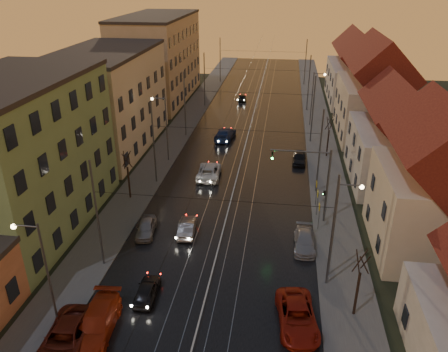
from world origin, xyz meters
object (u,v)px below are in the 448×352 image
at_px(street_lamp_2, 164,123).
at_px(parked_left_3, 146,228).
at_px(street_lamp_3, 315,94).
at_px(driving_car_3, 225,134).
at_px(parked_right_2, 299,158).
at_px(parked_left_2, 97,323).
at_px(parked_right_0, 297,316).
at_px(parked_left_1, 65,339).
at_px(driving_car_1, 187,227).
at_px(parked_right_1, 305,241).
at_px(street_lamp_0, 42,268).
at_px(driving_car_2, 209,171).
at_px(driving_car_4, 242,98).
at_px(street_lamp_1, 339,221).
at_px(driving_car_0, 147,290).
at_px(traffic_light_mast, 317,177).

bearing_deg(street_lamp_2, parked_left_3, -81.30).
bearing_deg(street_lamp_3, driving_car_3, -148.24).
bearing_deg(parked_right_2, parked_left_3, -125.54).
xyz_separation_m(parked_left_2, parked_right_0, (12.64, 2.40, -0.06)).
height_order(street_lamp_3, parked_left_1, street_lamp_3).
distance_m(driving_car_1, parked_right_1, 10.21).
distance_m(street_lamp_0, parked_left_3, 12.82).
bearing_deg(driving_car_2, driving_car_3, -93.25).
bearing_deg(driving_car_1, driving_car_4, -95.80).
xyz_separation_m(street_lamp_1, driving_car_4, (-11.76, 48.23, -4.28)).
bearing_deg(driving_car_1, street_lamp_0, 58.81).
height_order(street_lamp_0, driving_car_4, street_lamp_0).
xyz_separation_m(driving_car_4, parked_right_1, (9.77, -44.59, 0.01)).
xyz_separation_m(driving_car_3, parked_right_1, (10.11, -24.87, -0.17)).
height_order(parked_left_1, parked_right_0, parked_left_1).
bearing_deg(driving_car_2, street_lamp_3, -124.28).
relative_size(street_lamp_1, parked_right_1, 1.87).
relative_size(street_lamp_2, driving_car_3, 1.47).
height_order(driving_car_0, driving_car_1, driving_car_1).
height_order(street_lamp_3, driving_car_2, street_lamp_3).
distance_m(street_lamp_1, parked_left_2, 17.73).
distance_m(traffic_light_mast, parked_left_2, 21.65).
bearing_deg(parked_right_2, driving_car_2, -149.66).
xyz_separation_m(street_lamp_2, parked_right_2, (16.08, 1.58, -4.22)).
bearing_deg(street_lamp_1, driving_car_0, -162.42).
xyz_separation_m(driving_car_0, driving_car_4, (1.43, 52.41, -0.00)).
bearing_deg(traffic_light_mast, parked_left_1, -131.87).
height_order(driving_car_1, parked_right_2, parked_right_2).
bearing_deg(street_lamp_2, driving_car_0, -78.27).
bearing_deg(street_lamp_3, parked_left_3, -116.07).
relative_size(street_lamp_0, parked_right_2, 2.05).
relative_size(traffic_light_mast, parked_right_2, 1.84).
bearing_deg(street_lamp_0, parked_left_1, -43.00).
bearing_deg(parked_right_2, parked_right_1, -87.60).
bearing_deg(driving_car_0, driving_car_4, -94.19).
bearing_deg(street_lamp_2, parked_right_0, -58.67).
relative_size(driving_car_0, driving_car_2, 0.68).
xyz_separation_m(driving_car_4, parked_right_2, (9.63, -26.65, 0.06)).
height_order(street_lamp_3, parked_left_3, street_lamp_3).
bearing_deg(street_lamp_0, parked_right_0, 9.39).
xyz_separation_m(driving_car_1, driving_car_3, (0.08, 24.09, 0.15)).
height_order(traffic_light_mast, parked_left_3, traffic_light_mast).
height_order(street_lamp_0, parked_right_2, street_lamp_0).
xyz_separation_m(driving_car_0, driving_car_2, (0.98, 20.31, 0.12)).
bearing_deg(driving_car_2, parked_left_2, 79.80).
xyz_separation_m(street_lamp_1, traffic_light_mast, (-1.11, 8.00, -0.29)).
xyz_separation_m(street_lamp_0, driving_car_0, (5.02, 3.82, -4.27)).
bearing_deg(driving_car_2, street_lamp_1, 124.42).
distance_m(traffic_light_mast, parked_right_1, 5.96).
bearing_deg(street_lamp_0, driving_car_4, 83.46).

